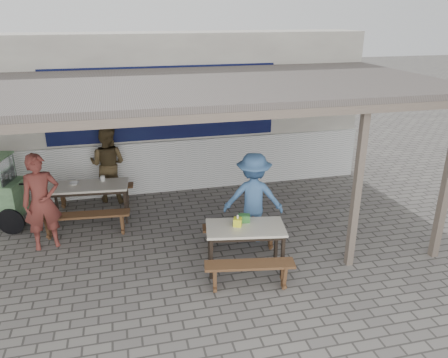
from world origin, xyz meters
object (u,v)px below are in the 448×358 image
at_px(bench_left_street, 85,219).
at_px(patron_wall_side, 108,164).
at_px(bench_right_street, 250,270).
at_px(bench_right_wall, 241,232).
at_px(table_right, 245,231).
at_px(bench_left_wall, 95,191).
at_px(patron_street_side, 42,202).
at_px(condiment_jar, 103,178).
at_px(donation_box, 244,218).
at_px(patron_right_table, 253,198).
at_px(tissue_box, 238,222).
at_px(table_left, 88,189).
at_px(condiment_bowl, 74,184).

distance_m(bench_left_street, patron_wall_side, 1.74).
distance_m(bench_left_street, bench_right_street, 3.39).
height_order(bench_right_street, patron_wall_side, patron_wall_side).
xyz_separation_m(bench_left_street, bench_right_wall, (2.67, -1.15, -0.01)).
distance_m(table_right, bench_right_street, 0.68).
bearing_deg(bench_left_wall, bench_right_street, -52.24).
bearing_deg(patron_street_side, bench_right_wall, -28.91).
bearing_deg(condiment_jar, table_right, -49.39).
distance_m(bench_left_wall, donation_box, 3.86).
relative_size(patron_right_table, tissue_box, 12.79).
relative_size(bench_left_street, condiment_jar, 16.21).
height_order(table_left, tissue_box, tissue_box).
distance_m(bench_right_street, donation_box, 0.91).
bearing_deg(donation_box, bench_right_wall, 79.95).
relative_size(patron_wall_side, patron_right_table, 1.01).
distance_m(bench_left_street, patron_right_table, 3.13).
bearing_deg(condiment_bowl, bench_left_street, -75.54).
relative_size(bench_right_wall, condiment_bowl, 7.77).
xyz_separation_m(bench_right_wall, patron_right_table, (0.31, 0.31, 0.50)).
distance_m(tissue_box, condiment_bowl, 3.61).
height_order(table_left, patron_street_side, patron_street_side).
bearing_deg(patron_right_table, patron_street_side, 6.48).
relative_size(patron_wall_side, tissue_box, 12.89).
height_order(bench_right_wall, patron_wall_side, patron_wall_side).
distance_m(bench_right_wall, condiment_jar, 3.11).
distance_m(patron_street_side, condiment_bowl, 1.11).
relative_size(patron_wall_side, condiment_bowl, 9.47).
xyz_separation_m(bench_right_wall, condiment_jar, (-2.33, 2.01, 0.47)).
xyz_separation_m(bench_right_wall, patron_street_side, (-3.32, 0.92, 0.53)).
relative_size(bench_right_wall, patron_right_table, 0.83).
bearing_deg(condiment_bowl, table_right, -42.17).
height_order(table_left, bench_right_wall, table_left).
height_order(bench_right_street, condiment_jar, condiment_jar).
height_order(table_right, condiment_bowl, condiment_bowl).
bearing_deg(patron_right_table, patron_wall_side, -28.11).
bearing_deg(donation_box, bench_left_wall, 130.18).
bearing_deg(bench_left_street, donation_box, -25.76).
bearing_deg(table_left, donation_box, -36.22).
xyz_separation_m(table_left, patron_street_side, (-0.71, -0.92, 0.19)).
bearing_deg(bench_right_street, patron_wall_side, 126.93).
height_order(table_left, table_right, same).
xyz_separation_m(patron_right_table, condiment_bowl, (-3.18, 1.61, -0.06)).
distance_m(table_right, tissue_box, 0.20).
bearing_deg(bench_right_wall, patron_wall_side, 138.59).
bearing_deg(donation_box, table_left, 138.45).
height_order(bench_left_street, bench_right_street, same).
relative_size(bench_left_wall, table_right, 1.23).
bearing_deg(bench_left_street, bench_right_wall, -17.99).
distance_m(bench_left_street, bench_right_wall, 2.91).
height_order(tissue_box, condiment_bowl, tissue_box).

